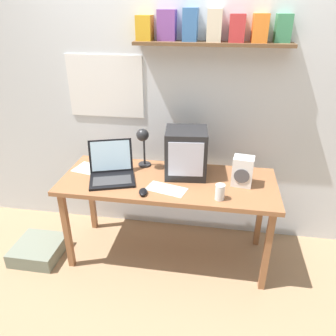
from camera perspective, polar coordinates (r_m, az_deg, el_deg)
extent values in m
plane|color=#A07E5C|center=(2.94, 0.00, -14.62)|extent=(12.00, 12.00, 0.00)
cube|color=silver|center=(2.75, 1.59, 13.12)|extent=(5.60, 0.06, 2.60)
cube|color=white|center=(2.85, -10.87, 13.75)|extent=(0.64, 0.01, 0.51)
cube|color=brown|center=(2.54, 7.70, 20.67)|extent=(1.15, 0.18, 0.02)
cube|color=gold|center=(2.62, -4.08, 23.16)|extent=(0.11, 0.14, 0.17)
cube|color=#7E469A|center=(2.60, -0.20, 23.61)|extent=(0.13, 0.11, 0.21)
cube|color=#3768A9|center=(2.57, 3.91, 23.64)|extent=(0.10, 0.14, 0.22)
cube|color=beige|center=(2.55, 8.12, 23.39)|extent=(0.10, 0.14, 0.22)
cube|color=#BF3134|center=(2.55, 11.92, 22.75)|extent=(0.11, 0.15, 0.18)
cube|color=orange|center=(2.56, 15.72, 22.42)|extent=(0.11, 0.15, 0.19)
cube|color=#3C885C|center=(2.60, 19.41, 21.98)|extent=(0.11, 0.11, 0.19)
cube|color=#965F3B|center=(2.53, 0.00, -2.38)|extent=(1.65, 0.65, 0.03)
cube|color=#965F3B|center=(2.73, -17.19, -10.38)|extent=(0.04, 0.05, 0.70)
cube|color=#965F3B|center=(2.53, 16.82, -13.79)|extent=(0.04, 0.05, 0.70)
cube|color=#965F3B|center=(3.13, -13.18, -4.79)|extent=(0.04, 0.05, 0.70)
cube|color=#965F3B|center=(2.95, 15.78, -7.23)|extent=(0.04, 0.05, 0.70)
cube|color=#232326|center=(2.53, 3.16, 2.69)|extent=(0.34, 0.32, 0.37)
cube|color=silver|center=(2.39, 3.11, 1.46)|extent=(0.26, 0.03, 0.27)
cube|color=black|center=(2.53, -9.68, -2.12)|extent=(0.40, 0.35, 0.02)
cube|color=#38383A|center=(2.51, -9.70, -2.13)|extent=(0.32, 0.23, 0.00)
cube|color=black|center=(2.62, -9.94, 2.14)|extent=(0.35, 0.18, 0.25)
cube|color=#AECDE2|center=(2.62, -9.94, 2.14)|extent=(0.31, 0.17, 0.22)
cylinder|color=#232326|center=(2.75, -4.08, 0.63)|extent=(0.11, 0.11, 0.01)
cylinder|color=#232326|center=(2.69, -4.18, 3.44)|extent=(0.02, 0.02, 0.28)
sphere|color=#232326|center=(2.58, -4.46, 5.77)|extent=(0.10, 0.10, 0.10)
cylinder|color=white|center=(2.28, 9.04, -4.15)|extent=(0.07, 0.07, 0.11)
cylinder|color=#4CC656|center=(2.29, 9.01, -4.49)|extent=(0.06, 0.06, 0.08)
cube|color=white|center=(2.47, 12.88, -0.53)|extent=(0.16, 0.14, 0.22)
cylinder|color=#4C4C51|center=(2.42, 12.70, -1.39)|extent=(0.11, 0.02, 0.11)
ellipsoid|color=black|center=(2.34, -4.36, -4.17)|extent=(0.08, 0.11, 0.03)
cube|color=white|center=(2.77, -13.71, -0.05)|extent=(0.25, 0.23, 0.00)
cube|color=silver|center=(2.39, -0.29, -3.69)|extent=(0.32, 0.21, 0.00)
cube|color=gray|center=(3.09, -21.59, -13.07)|extent=(0.38, 0.38, 0.12)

